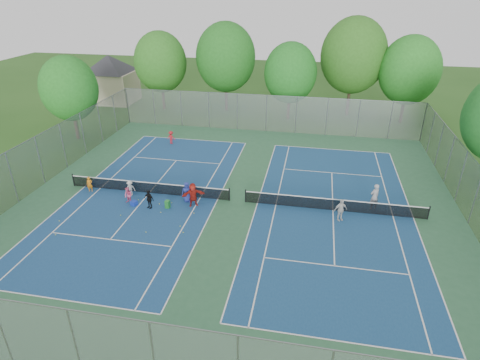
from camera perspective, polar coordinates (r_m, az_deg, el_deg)
name	(u,v)px	position (r m, az deg, el deg)	size (l,w,h in m)	color
ground	(237,201)	(30.01, -0.36, -3.06)	(120.00, 120.00, 0.00)	#255019
court_pad	(237,201)	(30.01, -0.36, -3.05)	(32.00, 32.00, 0.01)	#2C5D3C
court_left	(149,193)	(31.95, -12.78, -1.79)	(10.97, 23.77, 0.01)	navy
court_right	(333,210)	(29.62, 13.08, -4.21)	(10.97, 23.77, 0.01)	navy
net_left	(149,188)	(31.75, -12.85, -1.09)	(12.87, 0.10, 0.91)	black
net_right	(334,205)	(29.40, 13.16, -3.48)	(12.87, 0.10, 0.91)	black
fence_north	(266,113)	(43.83, 3.77, 9.43)	(32.00, 0.10, 4.00)	gray
fence_west	(40,161)	(35.58, -26.57, 2.48)	(32.00, 0.10, 4.00)	gray
fence_east	(475,198)	(30.62, 30.49, -2.17)	(32.00, 0.10, 4.00)	gray
house	(110,70)	(57.53, -18.05, 14.61)	(11.03, 11.03, 7.30)	#B7A88C
tree_nw	(160,62)	(52.08, -11.26, 16.13)	(6.40, 6.40, 9.58)	#443326
tree_nl	(226,57)	(50.55, -2.05, 17.04)	(7.20, 7.20, 10.69)	#443326
tree_nc	(290,73)	(47.65, 7.17, 14.88)	(6.00, 6.00, 8.85)	#443326
tree_nr	(354,56)	(50.36, 15.87, 16.65)	(7.60, 7.60, 11.42)	#443326
tree_ne	(410,70)	(49.42, 22.98, 14.16)	(6.60, 6.60, 9.77)	#443326
tree_side_w	(69,89)	(44.06, -23.15, 11.87)	(5.60, 5.60, 8.47)	#443326
ball_crate	(134,203)	(30.44, -14.85, -3.20)	(0.40, 0.40, 0.34)	#1733B2
ball_hopper	(167,204)	(29.50, -10.27, -3.42)	(0.31, 0.31, 0.60)	#268D31
student_a	(90,184)	(33.26, -20.60, -0.57)	(0.45, 0.30, 1.24)	orange
student_b	(128,195)	(30.61, -15.60, -2.14)	(0.62, 0.48, 1.28)	#EA5B8B
student_c	(130,188)	(31.70, -15.34, -1.13)	(0.78, 0.45, 1.21)	beige
student_d	(149,199)	(29.58, -12.83, -2.68)	(0.83, 0.35, 1.42)	black
student_e	(187,192)	(29.90, -7.55, -1.70)	(0.77, 0.50, 1.59)	navy
student_f	(193,195)	(29.25, -6.69, -2.08)	(1.67, 0.53, 1.80)	#A62117
child_far_baseline	(171,138)	(41.13, -9.76, 5.98)	(0.86, 0.50, 1.33)	#AB1820
instructor	(374,197)	(30.16, 18.58, -2.26)	(0.72, 0.47, 1.98)	#939496
teen_court_b	(341,210)	(28.19, 14.11, -4.15)	(0.95, 0.39, 1.61)	silver
tennis_ball_0	(146,232)	(27.14, -13.21, -7.25)	(0.07, 0.07, 0.07)	#BBD230
tennis_ball_1	(59,221)	(30.24, -24.30, -5.35)	(0.07, 0.07, 0.07)	gold
tennis_ball_2	(161,213)	(29.09, -11.19, -4.57)	(0.07, 0.07, 0.07)	yellow
tennis_ball_3	(194,213)	(28.64, -6.58, -4.74)	(0.07, 0.07, 0.07)	yellow
tennis_ball_4	(180,226)	(27.32, -8.51, -6.54)	(0.07, 0.07, 0.07)	#ADCE30
tennis_ball_5	(172,203)	(30.17, -9.71, -3.23)	(0.07, 0.07, 0.07)	#AEC42D
tennis_ball_6	(121,215)	(29.44, -16.62, -4.85)	(0.07, 0.07, 0.07)	#B2C72E
tennis_ball_7	(139,200)	(31.06, -14.24, -2.79)	(0.07, 0.07, 0.07)	#D8F338
tennis_ball_8	(56,235)	(28.78, -24.74, -7.12)	(0.07, 0.07, 0.07)	yellow
tennis_ball_9	(183,233)	(26.67, -8.09, -7.42)	(0.07, 0.07, 0.07)	#C9D631
tennis_ball_10	(159,204)	(30.17, -11.39, -3.38)	(0.07, 0.07, 0.07)	#E5F438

